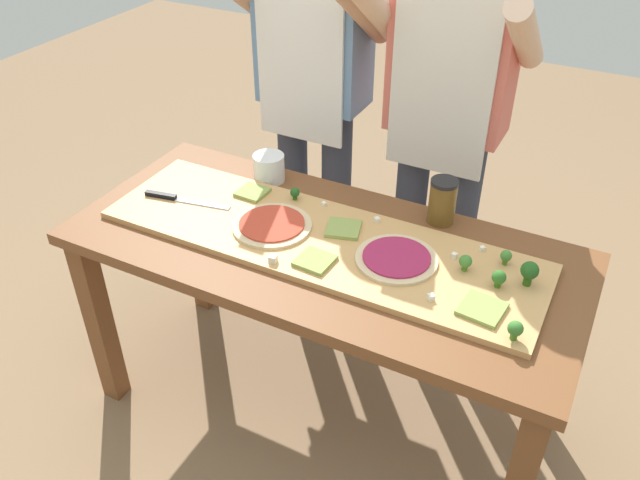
# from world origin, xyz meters

# --- Properties ---
(ground_plane) EXTENTS (8.00, 8.00, 0.00)m
(ground_plane) POSITION_xyz_m (0.00, 0.00, 0.00)
(ground_plane) COLOR #896B4C
(prep_table) EXTENTS (1.57, 0.70, 0.75)m
(prep_table) POSITION_xyz_m (0.00, 0.00, 0.64)
(prep_table) COLOR brown
(prep_table) RESTS_ON ground
(cutting_board) EXTENTS (1.37, 0.40, 0.02)m
(cutting_board) POSITION_xyz_m (-0.01, -0.00, 0.76)
(cutting_board) COLOR tan
(cutting_board) RESTS_ON prep_table
(chefs_knife) EXTENTS (0.30, 0.07, 0.02)m
(chefs_knife) POSITION_xyz_m (-0.53, -0.03, 0.78)
(chefs_knife) COLOR #B7BABF
(chefs_knife) RESTS_ON cutting_board
(pizza_whole_tomato_red) EXTENTS (0.25, 0.25, 0.02)m
(pizza_whole_tomato_red) POSITION_xyz_m (-0.17, -0.02, 0.78)
(pizza_whole_tomato_red) COLOR beige
(pizza_whole_tomato_red) RESTS_ON cutting_board
(pizza_whole_beet_magenta) EXTENTS (0.24, 0.24, 0.02)m
(pizza_whole_beet_magenta) POSITION_xyz_m (0.24, -0.00, 0.78)
(pizza_whole_beet_magenta) COLOR beige
(pizza_whole_beet_magenta) RESTS_ON cutting_board
(pizza_slice_center) EXTENTS (0.12, 0.12, 0.01)m
(pizza_slice_center) POSITION_xyz_m (0.52, -0.10, 0.78)
(pizza_slice_center) COLOR #899E4C
(pizza_slice_center) RESTS_ON cutting_board
(pizza_slice_near_right) EXTENTS (0.10, 0.10, 0.01)m
(pizza_slice_near_right) POSITION_xyz_m (-0.33, 0.12, 0.78)
(pizza_slice_near_right) COLOR #899E4C
(pizza_slice_near_right) RESTS_ON cutting_board
(pizza_slice_near_left) EXTENTS (0.11, 0.11, 0.01)m
(pizza_slice_near_left) POSITION_xyz_m (0.03, -0.12, 0.78)
(pizza_slice_near_left) COLOR #899E4C
(pizza_slice_near_left) RESTS_ON cutting_board
(pizza_slice_far_right) EXTENTS (0.13, 0.13, 0.01)m
(pizza_slice_far_right) POSITION_xyz_m (0.04, 0.07, 0.78)
(pizza_slice_far_right) COLOR #899E4C
(pizza_slice_far_right) RESTS_ON cutting_board
(broccoli_floret_center_right) EXTENTS (0.04, 0.04, 0.05)m
(broccoli_floret_center_right) POSITION_xyz_m (0.43, 0.05, 0.80)
(broccoli_floret_center_right) COLOR #487A23
(broccoli_floret_center_right) RESTS_ON cutting_board
(broccoli_floret_back_left) EXTENTS (0.03, 0.03, 0.04)m
(broccoli_floret_back_left) POSITION_xyz_m (-0.18, 0.16, 0.80)
(broccoli_floret_back_left) COLOR #2C5915
(broccoli_floret_back_left) RESTS_ON cutting_board
(broccoli_floret_back_mid) EXTENTS (0.04, 0.04, 0.05)m
(broccoli_floret_back_mid) POSITION_xyz_m (0.62, -0.17, 0.80)
(broccoli_floret_back_mid) COLOR #3F7220
(broccoli_floret_back_mid) RESTS_ON cutting_board
(broccoli_floret_front_right) EXTENTS (0.04, 0.04, 0.05)m
(broccoli_floret_front_right) POSITION_xyz_m (0.53, 0.02, 0.80)
(broccoli_floret_front_right) COLOR #366618
(broccoli_floret_front_right) RESTS_ON cutting_board
(broccoli_floret_center_left) EXTENTS (0.03, 0.03, 0.05)m
(broccoli_floret_center_left) POSITION_xyz_m (0.52, 0.13, 0.80)
(broccoli_floret_center_left) COLOR #487A23
(broccoli_floret_center_left) RESTS_ON cutting_board
(broccoli_floret_back_right) EXTENTS (0.05, 0.05, 0.07)m
(broccoli_floret_back_right) POSITION_xyz_m (0.60, 0.06, 0.82)
(broccoli_floret_back_right) COLOR #2C5915
(broccoli_floret_back_right) RESTS_ON cutting_board
(cheese_crumble_a) EXTENTS (0.02, 0.02, 0.01)m
(cheese_crumble_a) POSITION_xyz_m (0.44, 0.16, 0.78)
(cheese_crumble_a) COLOR white
(cheese_crumble_a) RESTS_ON cutting_board
(cheese_crumble_b) EXTENTS (0.02, 0.02, 0.01)m
(cheese_crumble_b) POSITION_xyz_m (-0.08, 0.17, 0.78)
(cheese_crumble_b) COLOR white
(cheese_crumble_b) RESTS_ON cutting_board
(cheese_crumble_c) EXTENTS (0.02, 0.02, 0.02)m
(cheese_crumble_c) POSITION_xyz_m (0.38, 0.09, 0.78)
(cheese_crumble_c) COLOR white
(cheese_crumble_c) RESTS_ON cutting_board
(cheese_crumble_d) EXTENTS (0.02, 0.02, 0.02)m
(cheese_crumble_d) POSITION_xyz_m (-0.07, -0.17, 0.78)
(cheese_crumble_d) COLOR silver
(cheese_crumble_d) RESTS_ON cutting_board
(cheese_crumble_e) EXTENTS (0.02, 0.02, 0.02)m
(cheese_crumble_e) POSITION_xyz_m (0.39, -0.12, 0.78)
(cheese_crumble_e) COLOR white
(cheese_crumble_e) RESTS_ON cutting_board
(cheese_crumble_f) EXTENTS (0.02, 0.02, 0.02)m
(cheese_crumble_f) POSITION_xyz_m (0.11, 0.16, 0.78)
(cheese_crumble_f) COLOR white
(cheese_crumble_f) RESTS_ON cutting_board
(flour_cup) EXTENTS (0.11, 0.11, 0.10)m
(flour_cup) POSITION_xyz_m (-0.34, 0.25, 0.79)
(flour_cup) COLOR white
(flour_cup) RESTS_ON prep_table
(sauce_jar) EXTENTS (0.09, 0.09, 0.15)m
(sauce_jar) POSITION_xyz_m (0.28, 0.28, 0.83)
(sauce_jar) COLOR brown
(sauce_jar) RESTS_ON prep_table
(cook_left) EXTENTS (0.54, 0.39, 1.67)m
(cook_left) POSITION_xyz_m (-0.36, 0.62, 1.00)
(cook_left) COLOR #333847
(cook_left) RESTS_ON ground
(cook_right) EXTENTS (0.54, 0.39, 1.67)m
(cook_right) POSITION_xyz_m (0.16, 0.62, 1.00)
(cook_right) COLOR #333847
(cook_right) RESTS_ON ground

